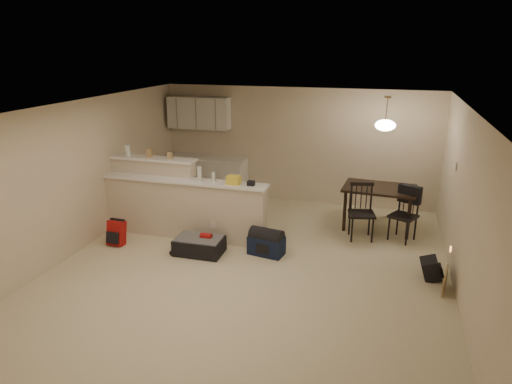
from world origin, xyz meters
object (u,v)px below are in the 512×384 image
at_px(dining_chair_far, 403,215).
at_px(suitcase, 199,246).
at_px(black_daypack, 431,269).
at_px(red_backpack, 116,233).
at_px(dining_chair_near, 362,212).
at_px(navy_duffel, 266,245).
at_px(pendant_lamp, 385,125).
at_px(dining_table, 379,192).

distance_m(dining_chair_far, suitcase, 3.62).
bearing_deg(black_daypack, red_backpack, 90.59).
relative_size(dining_chair_near, dining_chair_far, 1.05).
height_order(dining_chair_far, red_backpack, dining_chair_far).
relative_size(suitcase, red_backpack, 1.83).
distance_m(dining_chair_near, suitcase, 2.93).
distance_m(dining_chair_near, black_daypack, 1.67).
height_order(dining_chair_far, navy_duffel, dining_chair_far).
bearing_deg(dining_chair_far, pendant_lamp, 161.83).
bearing_deg(suitcase, red_backpack, -178.17).
bearing_deg(dining_table, dining_chair_near, -109.96).
bearing_deg(suitcase, black_daypack, 1.95).
relative_size(dining_table, pendant_lamp, 2.21).
relative_size(dining_chair_near, black_daypack, 2.98).
bearing_deg(red_backpack, black_daypack, 5.25).
height_order(pendant_lamp, black_daypack, pendant_lamp).
xyz_separation_m(pendant_lamp, navy_duffel, (-1.73, -1.70, -1.83)).
relative_size(dining_table, red_backpack, 3.17).
relative_size(dining_chair_near, suitcase, 1.28).
xyz_separation_m(dining_chair_near, black_daypack, (1.12, -1.19, -0.36)).
bearing_deg(pendant_lamp, suitcase, -144.86).
height_order(dining_chair_near, red_backpack, dining_chair_near).
distance_m(dining_chair_far, black_daypack, 1.44).
height_order(dining_table, navy_duffel, dining_table).
distance_m(dining_table, dining_chair_near, 0.69).
distance_m(dining_table, dining_chair_far, 0.68).
bearing_deg(navy_duffel, pendant_lamp, 54.29).
xyz_separation_m(pendant_lamp, dining_chair_near, (-0.27, -0.60, -1.48)).
bearing_deg(black_daypack, navy_duffel, 85.62).
height_order(suitcase, navy_duffel, navy_duffel).
height_order(pendant_lamp, dining_chair_near, pendant_lamp).
xyz_separation_m(dining_chair_far, navy_duffel, (-2.17, -1.25, -0.33)).
distance_m(dining_table, black_daypack, 2.07).
bearing_deg(dining_chair_far, navy_duffel, -122.92).
distance_m(pendant_lamp, dining_chair_near, 1.62).
distance_m(dining_table, pendant_lamp, 1.27).
xyz_separation_m(pendant_lamp, suitcase, (-2.82, -1.98, -1.86)).
bearing_deg(navy_duffel, red_backpack, -162.45).
height_order(dining_table, dining_chair_far, dining_chair_far).
xyz_separation_m(pendant_lamp, dining_chair_far, (0.45, -0.45, -1.51)).
bearing_deg(red_backpack, dining_chair_far, 20.83).
bearing_deg(dining_chair_far, dining_table, 161.83).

